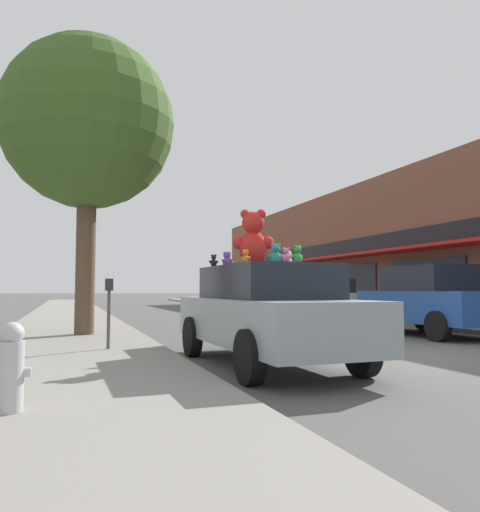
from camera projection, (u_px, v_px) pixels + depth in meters
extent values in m
plane|color=#514F4C|center=(416.00, 356.00, 9.01)|extent=(260.00, 260.00, 0.00)
cube|color=gray|center=(74.00, 370.00, 7.09)|extent=(3.32, 90.00, 0.13)
cube|color=brown|center=(471.00, 252.00, 27.53)|extent=(15.13, 38.57, 6.45)
cube|color=red|center=(341.00, 257.00, 24.81)|extent=(1.30, 32.40, 0.12)
cube|color=black|center=(351.00, 246.00, 25.04)|extent=(0.08, 30.86, 0.70)
cube|color=black|center=(427.00, 284.00, 19.72)|extent=(0.06, 4.19, 2.00)
cube|color=black|center=(352.00, 285.00, 24.92)|extent=(0.06, 4.19, 2.00)
cube|color=black|center=(303.00, 286.00, 30.11)|extent=(0.06, 4.19, 2.00)
cube|color=black|center=(268.00, 286.00, 35.30)|extent=(0.06, 4.19, 2.00)
cube|color=black|center=(242.00, 286.00, 40.49)|extent=(0.06, 4.19, 2.00)
cube|color=#8C999E|center=(266.00, 321.00, 7.95)|extent=(1.77, 4.65, 0.71)
cube|color=black|center=(266.00, 282.00, 7.99)|extent=(1.53, 2.56, 0.53)
cylinder|color=black|center=(192.00, 337.00, 8.99)|extent=(0.21, 0.71, 0.71)
cylinder|color=black|center=(277.00, 334.00, 9.56)|extent=(0.21, 0.71, 0.71)
cylinder|color=black|center=(249.00, 357.00, 6.30)|extent=(0.21, 0.71, 0.71)
cylinder|color=black|center=(362.00, 351.00, 6.87)|extent=(0.21, 0.71, 0.71)
ellipsoid|color=red|center=(253.00, 249.00, 8.38)|extent=(0.57, 0.53, 0.60)
sphere|color=red|center=(253.00, 223.00, 8.41)|extent=(0.49, 0.49, 0.38)
sphere|color=red|center=(261.00, 214.00, 8.42)|extent=(0.21, 0.21, 0.16)
sphere|color=red|center=(245.00, 214.00, 8.43)|extent=(0.21, 0.21, 0.16)
sphere|color=#FF4741|center=(253.00, 225.00, 8.57)|extent=(0.19, 0.19, 0.14)
sphere|color=red|center=(267.00, 243.00, 8.42)|extent=(0.28, 0.28, 0.22)
sphere|color=red|center=(239.00, 243.00, 8.43)|extent=(0.28, 0.28, 0.22)
ellipsoid|color=white|center=(288.00, 262.00, 8.63)|extent=(0.18, 0.18, 0.18)
sphere|color=white|center=(288.00, 254.00, 8.63)|extent=(0.16, 0.16, 0.12)
sphere|color=white|center=(289.00, 252.00, 8.67)|extent=(0.07, 0.07, 0.05)
sphere|color=white|center=(288.00, 252.00, 8.60)|extent=(0.07, 0.07, 0.05)
sphere|color=white|center=(286.00, 255.00, 8.65)|extent=(0.06, 0.06, 0.04)
sphere|color=white|center=(289.00, 260.00, 8.70)|extent=(0.09, 0.09, 0.07)
sphere|color=white|center=(287.00, 260.00, 8.56)|extent=(0.09, 0.09, 0.07)
ellipsoid|color=orange|center=(245.00, 260.00, 7.64)|extent=(0.14, 0.14, 0.15)
sphere|color=orange|center=(245.00, 253.00, 7.65)|extent=(0.13, 0.13, 0.09)
sphere|color=orange|center=(247.00, 250.00, 7.63)|extent=(0.05, 0.05, 0.04)
sphere|color=orange|center=(244.00, 251.00, 7.67)|extent=(0.05, 0.05, 0.04)
sphere|color=#FFBA41|center=(247.00, 253.00, 7.68)|extent=(0.05, 0.05, 0.04)
sphere|color=orange|center=(249.00, 258.00, 7.61)|extent=(0.07, 0.07, 0.05)
sphere|color=orange|center=(243.00, 258.00, 7.69)|extent=(0.07, 0.07, 0.05)
ellipsoid|color=green|center=(297.00, 259.00, 7.91)|extent=(0.18, 0.16, 0.20)
sphere|color=green|center=(297.00, 250.00, 7.92)|extent=(0.15, 0.15, 0.13)
sphere|color=green|center=(299.00, 247.00, 7.94)|extent=(0.06, 0.06, 0.05)
sphere|color=green|center=(295.00, 246.00, 7.89)|extent=(0.06, 0.06, 0.05)
sphere|color=#5ADA6D|center=(295.00, 250.00, 7.96)|extent=(0.06, 0.06, 0.05)
sphere|color=green|center=(301.00, 257.00, 7.96)|extent=(0.09, 0.09, 0.07)
sphere|color=green|center=(293.00, 257.00, 7.87)|extent=(0.09, 0.09, 0.07)
ellipsoid|color=teal|center=(276.00, 258.00, 7.90)|extent=(0.19, 0.17, 0.22)
sphere|color=teal|center=(276.00, 248.00, 7.91)|extent=(0.16, 0.16, 0.14)
sphere|color=teal|center=(279.00, 245.00, 7.92)|extent=(0.07, 0.07, 0.06)
sphere|color=teal|center=(273.00, 245.00, 7.91)|extent=(0.07, 0.07, 0.06)
sphere|color=#47CDC6|center=(275.00, 249.00, 7.97)|extent=(0.06, 0.06, 0.05)
sphere|color=teal|center=(281.00, 256.00, 7.93)|extent=(0.09, 0.09, 0.08)
sphere|color=teal|center=(270.00, 256.00, 7.90)|extent=(0.09, 0.09, 0.08)
ellipsoid|color=purple|center=(228.00, 262.00, 8.13)|extent=(0.12, 0.11, 0.14)
sphere|color=purple|center=(228.00, 255.00, 8.14)|extent=(0.10, 0.10, 0.09)
sphere|color=purple|center=(230.00, 253.00, 8.16)|extent=(0.04, 0.04, 0.04)
sphere|color=purple|center=(226.00, 253.00, 8.13)|extent=(0.04, 0.04, 0.04)
sphere|color=#BA67ED|center=(227.00, 256.00, 8.17)|extent=(0.04, 0.04, 0.03)
sphere|color=purple|center=(231.00, 260.00, 8.17)|extent=(0.06, 0.06, 0.05)
sphere|color=purple|center=(225.00, 260.00, 8.11)|extent=(0.06, 0.06, 0.05)
ellipsoid|color=black|center=(214.00, 263.00, 8.57)|extent=(0.12, 0.10, 0.14)
sphere|color=black|center=(214.00, 257.00, 8.57)|extent=(0.10, 0.10, 0.09)
sphere|color=black|center=(216.00, 255.00, 8.58)|extent=(0.04, 0.04, 0.04)
sphere|color=black|center=(212.00, 255.00, 8.57)|extent=(0.04, 0.04, 0.04)
sphere|color=#3A3A3D|center=(213.00, 258.00, 8.61)|extent=(0.04, 0.04, 0.03)
sphere|color=black|center=(217.00, 262.00, 8.59)|extent=(0.06, 0.06, 0.05)
sphere|color=black|center=(210.00, 262.00, 8.56)|extent=(0.06, 0.06, 0.05)
ellipsoid|color=blue|center=(226.00, 262.00, 8.61)|extent=(0.16, 0.17, 0.17)
sphere|color=blue|center=(226.00, 255.00, 8.62)|extent=(0.15, 0.15, 0.11)
sphere|color=blue|center=(228.00, 253.00, 8.60)|extent=(0.06, 0.06, 0.04)
sphere|color=blue|center=(225.00, 253.00, 8.64)|extent=(0.06, 0.06, 0.04)
sphere|color=#548DFF|center=(228.00, 256.00, 8.65)|extent=(0.06, 0.06, 0.04)
sphere|color=blue|center=(230.00, 261.00, 8.58)|extent=(0.09, 0.09, 0.06)
sphere|color=blue|center=(224.00, 261.00, 8.66)|extent=(0.09, 0.09, 0.06)
ellipsoid|color=pink|center=(286.00, 258.00, 7.19)|extent=(0.13, 0.13, 0.14)
sphere|color=pink|center=(286.00, 251.00, 7.20)|extent=(0.12, 0.12, 0.09)
sphere|color=pink|center=(288.00, 249.00, 7.20)|extent=(0.05, 0.05, 0.04)
sphere|color=pink|center=(284.00, 249.00, 7.20)|extent=(0.05, 0.05, 0.04)
sphere|color=#FFA3DA|center=(286.00, 252.00, 7.24)|extent=(0.04, 0.04, 0.03)
sphere|color=pink|center=(290.00, 256.00, 7.20)|extent=(0.07, 0.07, 0.05)
sphere|color=pink|center=(282.00, 257.00, 7.20)|extent=(0.07, 0.07, 0.05)
ellipsoid|color=beige|center=(228.00, 264.00, 8.81)|extent=(0.15, 0.15, 0.15)
sphere|color=beige|center=(228.00, 257.00, 8.82)|extent=(0.13, 0.13, 0.09)
sphere|color=beige|center=(230.00, 255.00, 8.81)|extent=(0.06, 0.06, 0.04)
sphere|color=beige|center=(226.00, 255.00, 8.84)|extent=(0.06, 0.06, 0.04)
sphere|color=white|center=(229.00, 258.00, 8.85)|extent=(0.05, 0.05, 0.04)
sphere|color=beige|center=(231.00, 262.00, 8.80)|extent=(0.08, 0.08, 0.05)
sphere|color=beige|center=(225.00, 262.00, 8.85)|extent=(0.08, 0.08, 0.05)
cube|color=#1E4793|center=(430.00, 306.00, 12.99)|extent=(1.76, 4.13, 0.80)
cube|color=black|center=(429.00, 278.00, 13.04)|extent=(1.55, 2.18, 0.66)
cylinder|color=black|center=(373.00, 320.00, 13.89)|extent=(0.20, 0.71, 0.71)
cylinder|color=black|center=(424.00, 318.00, 14.46)|extent=(0.20, 0.71, 0.71)
cylinder|color=black|center=(438.00, 326.00, 11.48)|extent=(0.20, 0.71, 0.71)
cube|color=#B7B7BC|center=(318.00, 302.00, 18.77)|extent=(1.73, 4.70, 0.71)
cube|color=black|center=(318.00, 286.00, 18.81)|extent=(1.52, 2.87, 0.51)
cylinder|color=black|center=(281.00, 310.00, 19.84)|extent=(0.20, 0.71, 0.71)
cylinder|color=black|center=(319.00, 310.00, 20.40)|extent=(0.20, 0.71, 0.71)
cylinder|color=black|center=(316.00, 314.00, 17.10)|extent=(0.20, 0.71, 0.71)
cylinder|color=black|center=(359.00, 313.00, 17.66)|extent=(0.20, 0.71, 0.71)
cylinder|color=brown|center=(85.00, 264.00, 12.01)|extent=(0.46, 0.46, 3.36)
sphere|color=#3D5B23|center=(88.00, 123.00, 12.23)|extent=(4.19, 4.19, 4.19)
cylinder|color=#B2B2B7|center=(11.00, 376.00, 4.41)|extent=(0.22, 0.22, 0.62)
sphere|color=#B2B2B7|center=(12.00, 334.00, 4.43)|extent=(0.21, 0.21, 0.21)
cylinder|color=#B2B2B7|center=(25.00, 372.00, 4.45)|extent=(0.10, 0.09, 0.09)
cylinder|color=#4C4C51|center=(109.00, 320.00, 9.03)|extent=(0.06, 0.06, 1.05)
cube|color=#2D2D33|center=(109.00, 285.00, 9.08)|extent=(0.14, 0.10, 0.22)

